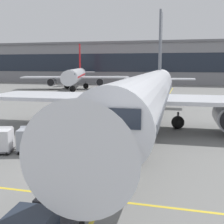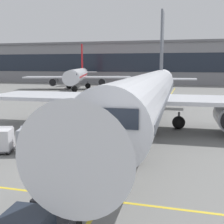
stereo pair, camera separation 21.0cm
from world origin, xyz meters
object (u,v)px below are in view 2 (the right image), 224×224
at_px(safety_cone_nose_mark, 60,129).
at_px(baggage_cart_lead, 32,139).
at_px(distant_airplane, 78,76).
at_px(ground_crew_by_carts, 36,132).
at_px(belt_loader, 81,133).
at_px(ground_crew_by_loader, 55,133).
at_px(safety_cone_wingtip, 89,128).
at_px(safety_cone_engine_keepout, 96,124).
at_px(parked_airplane, 149,94).

bearing_deg(safety_cone_nose_mark, baggage_cart_lead, -84.37).
bearing_deg(distant_airplane, ground_crew_by_carts, -72.26).
height_order(belt_loader, ground_crew_by_carts, belt_loader).
bearing_deg(belt_loader, safety_cone_nose_mark, 136.11).
bearing_deg(ground_crew_by_loader, baggage_cart_lead, -109.59).
height_order(baggage_cart_lead, safety_cone_wingtip, baggage_cart_lead).
height_order(ground_crew_by_loader, distant_airplane, distant_airplane).
bearing_deg(baggage_cart_lead, safety_cone_wingtip, 74.72).
bearing_deg(safety_cone_nose_mark, safety_cone_engine_keepout, 54.45).
distance_m(belt_loader, distant_airplane, 55.27).
relative_size(parked_airplane, distant_airplane, 1.20).
bearing_deg(ground_crew_by_carts, safety_cone_wingtip, 61.92).
relative_size(safety_cone_engine_keepout, safety_cone_wingtip, 0.78).
distance_m(safety_cone_engine_keepout, safety_cone_nose_mark, 4.39).
bearing_deg(distant_airplane, baggage_cart_lead, -72.11).
bearing_deg(safety_cone_engine_keepout, belt_loader, -82.84).
xyz_separation_m(ground_crew_by_loader, safety_cone_engine_keepout, (1.12, 7.65, -0.71)).
height_order(parked_airplane, ground_crew_by_carts, parked_airplane).
xyz_separation_m(ground_crew_by_carts, safety_cone_wingtip, (2.84, 5.33, -0.62)).
bearing_deg(baggage_cart_lead, ground_crew_by_carts, 111.53).
bearing_deg(parked_airplane, distant_airplane, 119.44).
distance_m(ground_crew_by_carts, safety_cone_wingtip, 6.07).
relative_size(ground_crew_by_loader, safety_cone_engine_keepout, 2.88).
relative_size(belt_loader, safety_cone_wingtip, 6.59).
bearing_deg(belt_loader, ground_crew_by_loader, -158.13).
bearing_deg(parked_airplane, safety_cone_engine_keepout, -179.15).
height_order(safety_cone_nose_mark, distant_airplane, distant_airplane).
relative_size(ground_crew_by_carts, safety_cone_wingtip, 2.25).
height_order(parked_airplane, distant_airplane, parked_airplane).
distance_m(safety_cone_engine_keepout, safety_cone_wingtip, 2.51).
bearing_deg(distant_airplane, ground_crew_by_loader, -70.60).
xyz_separation_m(parked_airplane, safety_cone_wingtip, (-5.48, -2.59, -3.25)).
xyz_separation_m(belt_loader, baggage_cart_lead, (-2.79, -3.06, 0.07)).
height_order(parked_airplane, safety_cone_nose_mark, parked_airplane).
distance_m(baggage_cart_lead, safety_cone_wingtip, 7.70).
relative_size(parked_airplane, safety_cone_nose_mark, 64.40).
xyz_separation_m(ground_crew_by_carts, safety_cone_nose_mark, (0.20, 4.26, -0.67)).
xyz_separation_m(safety_cone_wingtip, distant_airplane, (-19.57, 46.97, 3.20)).
relative_size(baggage_cart_lead, distant_airplane, 0.08).
xyz_separation_m(parked_airplane, distant_airplane, (-25.05, 44.39, -0.06)).
xyz_separation_m(baggage_cart_lead, distant_airplane, (-17.55, 54.38, 2.57)).
xyz_separation_m(safety_cone_nose_mark, distant_airplane, (-16.92, 48.04, 3.24)).
bearing_deg(safety_cone_wingtip, parked_airplane, 25.29).
bearing_deg(belt_loader, safety_cone_engine_keepout, 97.16).
distance_m(belt_loader, safety_cone_engine_keepout, 6.94).
height_order(parked_airplane, ground_crew_by_loader, parked_airplane).
xyz_separation_m(parked_airplane, baggage_cart_lead, (-7.50, -10.00, -2.63)).
distance_m(parked_airplane, safety_cone_engine_keepout, 6.50).
xyz_separation_m(ground_crew_by_carts, distant_airplane, (-16.73, 52.30, 2.58)).
xyz_separation_m(safety_cone_engine_keepout, distant_airplane, (-19.48, 44.47, 3.28)).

